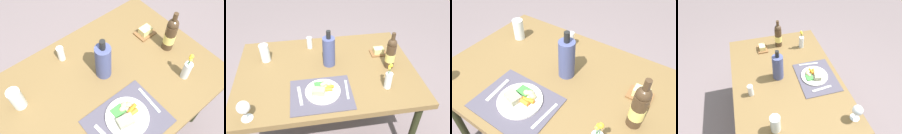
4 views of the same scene
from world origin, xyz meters
TOP-DOWN VIEW (x-y plane):
  - dining_table at (0.00, 0.00)m, footprint 1.35×0.94m
  - placemat at (-0.06, -0.26)m, footprint 0.41×0.33m
  - dinner_plate at (-0.05, -0.24)m, footprint 0.24×0.24m
  - fork at (-0.21, -0.26)m, footprint 0.04×0.17m
  - knife at (0.11, -0.25)m, footprint 0.03×0.18m
  - water_tumbler at (-0.46, 0.19)m, footprint 0.07×0.07m
  - salt_shaker at (-0.11, 0.32)m, footprint 0.05×0.05m
  - cooler_bottle at (0.03, 0.06)m, footprint 0.09×0.09m
  - wine_bottle at (0.48, -0.04)m, footprint 0.07×0.07m
  - butter_dish at (0.45, 0.14)m, footprint 0.13×0.10m

SIDE VIEW (x-z plane):
  - dining_table at x=0.00m, z-range 0.30..1.04m
  - placemat at x=-0.06m, z-range 0.74..0.74m
  - fork at x=-0.21m, z-range 0.74..0.75m
  - knife at x=0.11m, z-range 0.74..0.75m
  - dinner_plate at x=-0.05m, z-range 0.73..0.78m
  - butter_dish at x=0.45m, z-range 0.73..0.79m
  - salt_shaker at x=-0.11m, z-range 0.74..0.84m
  - water_tumbler at x=-0.46m, z-range 0.73..0.87m
  - wine_bottle at x=0.48m, z-range 0.71..1.01m
  - cooler_bottle at x=0.03m, z-range 0.71..1.01m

